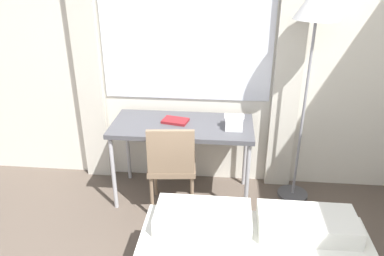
{
  "coord_description": "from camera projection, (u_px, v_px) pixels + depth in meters",
  "views": [
    {
      "loc": [
        0.21,
        -0.57,
        2.07
      ],
      "look_at": [
        -0.04,
        1.98,
        0.89
      ],
      "focal_mm": 35.0,
      "sensor_mm": 36.0,
      "label": 1
    }
  ],
  "objects": [
    {
      "name": "wall_back_with_window",
      "position": [
        203.0,
        44.0,
        3.31
      ],
      "size": [
        4.77,
        0.13,
        2.7
      ],
      "color": "silver",
      "rests_on": "ground_plane"
    },
    {
      "name": "desk",
      "position": [
        182.0,
        130.0,
        3.28
      ],
      "size": [
        1.23,
        0.57,
        0.74
      ],
      "color": "#4C4C51",
      "rests_on": "ground_plane"
    },
    {
      "name": "telephone",
      "position": [
        234.0,
        122.0,
        3.16
      ],
      "size": [
        0.17,
        0.18,
        0.12
      ],
      "color": "white",
      "rests_on": "desk"
    },
    {
      "name": "book",
      "position": [
        175.0,
        121.0,
        3.28
      ],
      "size": [
        0.24,
        0.19,
        0.02
      ],
      "rotation": [
        0.0,
        0.0,
        -0.22
      ],
      "color": "maroon",
      "rests_on": "desk"
    },
    {
      "name": "standing_lamp",
      "position": [
        316.0,
        17.0,
        2.86
      ],
      "size": [
        0.36,
        0.36,
        1.91
      ],
      "color": "#4C4C51",
      "rests_on": "ground_plane"
    },
    {
      "name": "desk_chair",
      "position": [
        172.0,
        162.0,
        3.15
      ],
      "size": [
        0.44,
        0.44,
        0.84
      ],
      "rotation": [
        0.0,
        0.0,
        0.11
      ],
      "color": "#8C7259",
      "rests_on": "ground_plane"
    }
  ]
}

